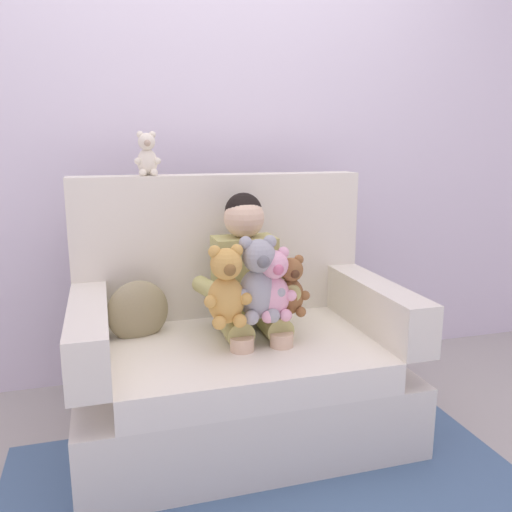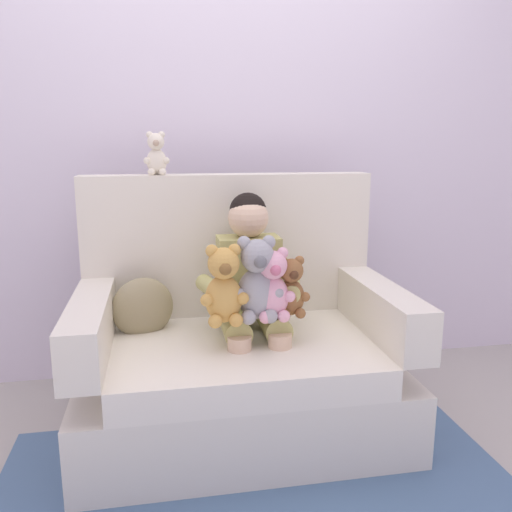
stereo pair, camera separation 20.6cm
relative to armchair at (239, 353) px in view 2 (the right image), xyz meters
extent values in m
plane|color=#ADA89E|center=(0.00, -0.06, -0.33)|extent=(8.00, 8.00, 0.00)
cube|color=silver|center=(0.00, 0.67, 0.97)|extent=(6.00, 0.10, 2.60)
cube|color=silver|center=(0.00, -0.06, -0.18)|extent=(1.31, 0.85, 0.30)
cube|color=white|center=(0.00, -0.13, 0.03)|extent=(1.03, 0.71, 0.12)
cube|color=silver|center=(0.00, 0.30, 0.41)|extent=(1.31, 0.14, 0.64)
cube|color=silver|center=(-0.58, -0.13, 0.20)|extent=(0.14, 0.71, 0.21)
cube|color=silver|center=(0.58, -0.13, 0.20)|extent=(0.14, 0.71, 0.21)
cube|color=tan|center=(0.06, 0.07, 0.32)|extent=(0.26, 0.16, 0.34)
sphere|color=beige|center=(0.06, 0.07, 0.57)|extent=(0.17, 0.17, 0.17)
sphere|color=black|center=(0.06, 0.08, 0.59)|extent=(0.16, 0.16, 0.16)
cylinder|color=tan|center=(-0.02, -0.06, 0.15)|extent=(0.11, 0.26, 0.11)
cylinder|color=beige|center=(-0.02, -0.19, 0.00)|extent=(0.09, 0.09, 0.30)
cylinder|color=tan|center=(0.14, -0.06, 0.15)|extent=(0.11, 0.26, 0.11)
cylinder|color=beige|center=(0.14, -0.19, 0.00)|extent=(0.09, 0.09, 0.30)
cylinder|color=tan|center=(-0.10, -0.05, 0.30)|extent=(0.13, 0.27, 0.07)
cylinder|color=tan|center=(0.22, -0.05, 0.30)|extent=(0.13, 0.27, 0.07)
ellipsoid|color=brown|center=(0.19, -0.13, 0.28)|extent=(0.11, 0.09, 0.15)
sphere|color=brown|center=(0.19, -0.14, 0.39)|extent=(0.09, 0.09, 0.09)
sphere|color=#4C2D19|center=(0.19, -0.19, 0.38)|extent=(0.04, 0.04, 0.04)
sphere|color=brown|center=(0.16, -0.14, 0.42)|extent=(0.04, 0.04, 0.04)
sphere|color=brown|center=(0.14, -0.16, 0.28)|extent=(0.04, 0.04, 0.04)
sphere|color=brown|center=(0.16, -0.18, 0.22)|extent=(0.04, 0.04, 0.04)
sphere|color=brown|center=(0.22, -0.14, 0.42)|extent=(0.04, 0.04, 0.04)
sphere|color=brown|center=(0.24, -0.16, 0.28)|extent=(0.04, 0.04, 0.04)
sphere|color=brown|center=(0.22, -0.18, 0.22)|extent=(0.04, 0.04, 0.04)
ellipsoid|color=#9E9EA3|center=(0.05, -0.15, 0.30)|extent=(0.15, 0.13, 0.20)
sphere|color=#9E9EA3|center=(0.05, -0.16, 0.45)|extent=(0.13, 0.13, 0.13)
sphere|color=slate|center=(0.05, -0.22, 0.44)|extent=(0.05, 0.05, 0.05)
sphere|color=#9E9EA3|center=(0.00, -0.16, 0.51)|extent=(0.05, 0.05, 0.05)
sphere|color=#9E9EA3|center=(-0.02, -0.19, 0.31)|extent=(0.05, 0.05, 0.05)
sphere|color=#9E9EA3|center=(0.01, -0.21, 0.23)|extent=(0.06, 0.06, 0.06)
sphere|color=#9E9EA3|center=(0.10, -0.16, 0.51)|extent=(0.05, 0.05, 0.05)
sphere|color=#9E9EA3|center=(0.12, -0.19, 0.31)|extent=(0.05, 0.05, 0.05)
sphere|color=#9E9EA3|center=(0.09, -0.21, 0.23)|extent=(0.06, 0.06, 0.06)
ellipsoid|color=gold|center=(-0.08, -0.17, 0.30)|extent=(0.14, 0.12, 0.19)
sphere|color=gold|center=(-0.08, -0.18, 0.44)|extent=(0.12, 0.12, 0.12)
sphere|color=brown|center=(-0.08, -0.24, 0.43)|extent=(0.05, 0.05, 0.05)
sphere|color=gold|center=(-0.12, -0.18, 0.48)|extent=(0.05, 0.05, 0.05)
sphere|color=gold|center=(-0.15, -0.21, 0.30)|extent=(0.05, 0.05, 0.05)
sphere|color=gold|center=(-0.12, -0.23, 0.23)|extent=(0.05, 0.05, 0.05)
sphere|color=gold|center=(-0.04, -0.18, 0.48)|extent=(0.05, 0.05, 0.05)
sphere|color=gold|center=(-0.01, -0.21, 0.30)|extent=(0.05, 0.05, 0.05)
sphere|color=gold|center=(-0.04, -0.23, 0.23)|extent=(0.05, 0.05, 0.05)
ellipsoid|color=#EAA8BC|center=(0.11, -0.16, 0.29)|extent=(0.13, 0.11, 0.17)
sphere|color=#EAA8BC|center=(0.11, -0.17, 0.42)|extent=(0.11, 0.11, 0.11)
sphere|color=#CC6684|center=(0.11, -0.22, 0.41)|extent=(0.04, 0.04, 0.04)
sphere|color=#EAA8BC|center=(0.07, -0.16, 0.46)|extent=(0.04, 0.04, 0.04)
sphere|color=#EAA8BC|center=(0.05, -0.19, 0.30)|extent=(0.04, 0.04, 0.04)
sphere|color=#EAA8BC|center=(0.07, -0.21, 0.22)|extent=(0.05, 0.05, 0.05)
sphere|color=#EAA8BC|center=(0.15, -0.16, 0.46)|extent=(0.04, 0.04, 0.04)
sphere|color=#EAA8BC|center=(0.17, -0.19, 0.30)|extent=(0.04, 0.04, 0.04)
sphere|color=#EAA8BC|center=(0.14, -0.21, 0.22)|extent=(0.05, 0.05, 0.05)
ellipsoid|color=silver|center=(-0.31, 0.30, 0.79)|extent=(0.09, 0.07, 0.11)
sphere|color=silver|center=(-0.31, 0.29, 0.88)|extent=(0.07, 0.07, 0.07)
sphere|color=tan|center=(-0.31, 0.26, 0.87)|extent=(0.03, 0.03, 0.03)
sphere|color=silver|center=(-0.34, 0.29, 0.91)|extent=(0.03, 0.03, 0.03)
sphere|color=silver|center=(-0.35, 0.28, 0.80)|extent=(0.03, 0.03, 0.03)
sphere|color=silver|center=(-0.34, 0.26, 0.75)|extent=(0.03, 0.03, 0.03)
sphere|color=silver|center=(-0.29, 0.29, 0.91)|extent=(0.03, 0.03, 0.03)
sphere|color=silver|center=(-0.27, 0.28, 0.80)|extent=(0.03, 0.03, 0.03)
sphere|color=silver|center=(-0.29, 0.26, 0.75)|extent=(0.03, 0.03, 0.03)
ellipsoid|color=#998C66|center=(-0.39, 0.10, 0.19)|extent=(0.28, 0.18, 0.26)
camera|label=1|loc=(-0.51, -2.04, 0.88)|focal=37.15mm
camera|label=2|loc=(-0.31, -2.09, 0.88)|focal=37.15mm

